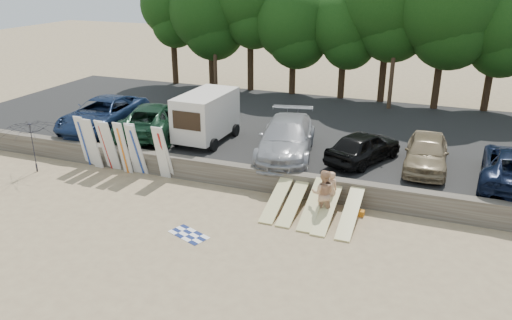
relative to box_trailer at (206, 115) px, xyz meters
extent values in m
plane|color=tan|center=(5.90, -6.20, -2.09)|extent=(120.00, 120.00, 0.00)
cube|color=#6B6356|center=(5.90, -3.20, -1.59)|extent=(44.00, 0.50, 1.00)
cube|color=#282828|center=(5.90, 4.30, -1.74)|extent=(44.00, 14.50, 0.70)
cylinder|color=#382616|center=(-8.24, 11.40, 0.55)|extent=(0.44, 0.44, 3.88)
sphere|color=#204A15|center=(-8.24, 11.40, 4.34)|extent=(4.47, 4.47, 4.47)
cylinder|color=#382616|center=(-5.15, 11.40, 0.47)|extent=(0.44, 0.44, 3.72)
sphere|color=#204A15|center=(-5.15, 11.40, 4.10)|extent=(5.90, 5.90, 5.90)
cylinder|color=#382616|center=(-2.09, 11.40, 0.76)|extent=(0.44, 0.44, 4.30)
cylinder|color=#382616|center=(1.04, 11.40, 0.30)|extent=(0.44, 0.44, 3.39)
sphere|color=#204A15|center=(1.04, 11.40, 3.61)|extent=(5.44, 5.44, 5.44)
cylinder|color=#382616|center=(4.49, 11.40, 0.27)|extent=(0.44, 0.44, 3.33)
sphere|color=#204A15|center=(4.49, 11.40, 3.52)|extent=(4.73, 4.73, 4.73)
cylinder|color=#382616|center=(7.17, 11.40, 0.77)|extent=(0.44, 0.44, 4.32)
sphere|color=#204A15|center=(7.17, 11.40, 4.99)|extent=(6.05, 6.05, 6.05)
cylinder|color=#382616|center=(10.56, 10.87, 0.75)|extent=(0.44, 0.44, 4.29)
sphere|color=#204A15|center=(10.56, 10.87, 4.95)|extent=(6.37, 6.37, 6.37)
cylinder|color=#382616|center=(13.49, 11.40, 0.41)|extent=(0.44, 0.44, 3.62)
sphere|color=#204A15|center=(13.49, 11.40, 3.95)|extent=(5.24, 5.24, 5.24)
cylinder|color=#473321|center=(-4.10, 9.80, 3.11)|extent=(0.26, 0.26, 9.00)
cylinder|color=#473321|center=(7.90, 9.80, 3.11)|extent=(0.26, 0.26, 9.00)
cube|color=beige|center=(0.00, 0.01, 0.02)|extent=(2.05, 3.95, 2.14)
cube|color=black|center=(-0.05, -1.96, 0.22)|extent=(1.46, 0.08, 0.88)
cylinder|color=black|center=(-1.06, -1.23, -1.07)|extent=(0.21, 0.65, 0.64)
cylinder|color=black|center=(0.99, -1.29, -1.07)|extent=(0.21, 0.65, 0.64)
cylinder|color=black|center=(-0.99, 1.30, -1.07)|extent=(0.21, 0.65, 0.64)
cylinder|color=black|center=(1.06, 1.25, -1.07)|extent=(0.21, 0.65, 0.64)
imported|color=#132345|center=(-6.12, -0.25, -0.54)|extent=(3.29, 6.34, 1.71)
imported|color=#11301E|center=(-3.01, 0.05, -0.55)|extent=(4.09, 6.55, 1.69)
imported|color=#A3A3A9|center=(4.43, -0.60, -0.53)|extent=(3.52, 6.31, 1.73)
imported|color=black|center=(7.94, -0.09, -0.67)|extent=(3.31, 4.58, 1.45)
imported|color=#927D5C|center=(10.65, 0.06, -0.64)|extent=(1.87, 4.47, 1.51)
cube|color=silver|center=(-4.68, -3.66, -0.81)|extent=(0.53, 0.58, 2.56)
cube|color=silver|center=(-4.05, -3.84, -0.81)|extent=(0.53, 0.61, 2.56)
cube|color=silver|center=(-3.41, -3.73, -0.82)|extent=(0.54, 0.71, 2.54)
cube|color=silver|center=(-3.12, -3.78, -0.83)|extent=(0.53, 0.77, 2.52)
cube|color=silver|center=(-2.38, -3.85, -0.81)|extent=(0.56, 0.60, 2.57)
cube|color=silver|center=(-1.87, -3.70, -0.81)|extent=(0.56, 0.63, 2.56)
cube|color=silver|center=(-1.69, -3.75, -0.83)|extent=(0.62, 0.81, 2.53)
cube|color=silver|center=(-0.31, -3.69, -0.83)|extent=(0.60, 0.80, 2.53)
cube|color=silver|center=(-0.43, -3.74, -0.81)|extent=(0.51, 0.60, 2.56)
cube|color=beige|center=(5.37, -4.66, -1.65)|extent=(0.56, 2.90, 0.89)
cube|color=beige|center=(6.06, -4.69, -1.68)|extent=(0.56, 2.92, 0.83)
cube|color=beige|center=(6.89, -4.78, -1.58)|extent=(0.56, 2.86, 1.03)
cube|color=beige|center=(7.43, -4.86, -1.68)|extent=(0.56, 2.92, 0.83)
cube|color=beige|center=(8.33, -4.89, -1.65)|extent=(0.56, 2.90, 0.89)
imported|color=tan|center=(7.34, -4.02, -1.28)|extent=(0.71, 0.66, 1.63)
imported|color=tan|center=(7.21, -4.65, -1.14)|extent=(1.02, 0.85, 1.91)
cube|color=green|center=(6.99, -4.31, -1.93)|extent=(0.44, 0.38, 0.32)
cube|color=orange|center=(8.59, -4.12, -1.98)|extent=(0.31, 0.26, 0.22)
plane|color=white|center=(3.07, -7.82, -2.09)|extent=(1.95, 1.95, 0.00)
imported|color=black|center=(-6.41, -5.14, -0.84)|extent=(3.58, 3.61, 2.50)
camera|label=1|loc=(10.97, -21.70, 6.93)|focal=35.00mm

